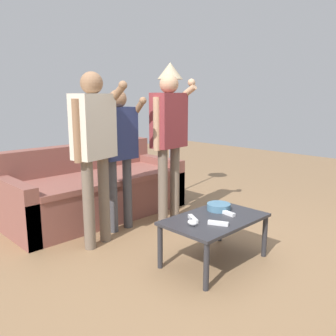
{
  "coord_description": "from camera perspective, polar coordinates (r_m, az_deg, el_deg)",
  "views": [
    {
      "loc": [
        -2.32,
        -1.93,
        1.41
      ],
      "look_at": [
        -0.05,
        0.38,
        0.75
      ],
      "focal_mm": 38.02,
      "sensor_mm": 36.0,
      "label": 1
    }
  ],
  "objects": [
    {
      "name": "coffee_table",
      "position": [
        3.07,
        7.5,
        -8.8
      ],
      "size": [
        0.88,
        0.56,
        0.4
      ],
      "color": "#2D2D33",
      "rests_on": "ground"
    },
    {
      "name": "game_remote_nunchuk",
      "position": [
        2.86,
        3.91,
        -8.71
      ],
      "size": [
        0.06,
        0.09,
        0.05
      ],
      "color": "white",
      "rests_on": "coffee_table"
    },
    {
      "name": "player_left",
      "position": [
        3.32,
        -11.75,
        4.51
      ],
      "size": [
        0.51,
        0.33,
        1.62
      ],
      "color": "#756656",
      "rests_on": "ground"
    },
    {
      "name": "game_remote_wand_spare",
      "position": [
        2.89,
        8.05,
        -8.75
      ],
      "size": [
        0.1,
        0.16,
        0.03
      ],
      "color": "white",
      "rests_on": "coffee_table"
    },
    {
      "name": "snack_bowl",
      "position": [
        3.25,
        8.12,
        -6.17
      ],
      "size": [
        0.21,
        0.21,
        0.06
      ],
      "primitive_type": "cylinder",
      "color": "teal",
      "rests_on": "coffee_table"
    },
    {
      "name": "couch",
      "position": [
        4.34,
        -11.61,
        -3.61
      ],
      "size": [
        2.09,
        0.92,
        0.82
      ],
      "color": "brown",
      "rests_on": "ground"
    },
    {
      "name": "floor_lamp",
      "position": [
        4.93,
        0.34,
        13.8
      ],
      "size": [
        0.35,
        0.35,
        1.85
      ],
      "color": "#2D2D33",
      "rests_on": "ground"
    },
    {
      "name": "player_center",
      "position": [
        3.69,
        -7.86,
        3.86
      ],
      "size": [
        0.44,
        0.31,
        1.47
      ],
      "color": "#47474C",
      "rests_on": "ground"
    },
    {
      "name": "player_right",
      "position": [
        3.89,
        0.18,
        5.89
      ],
      "size": [
        0.5,
        0.32,
        1.63
      ],
      "color": "#756656",
      "rests_on": "ground"
    },
    {
      "name": "game_remote_wand_far",
      "position": [
        3.14,
        9.57,
        -7.14
      ],
      "size": [
        0.06,
        0.15,
        0.03
      ],
      "color": "white",
      "rests_on": "coffee_table"
    },
    {
      "name": "game_remote_wand_near",
      "position": [
        2.97,
        4.02,
        -8.12
      ],
      "size": [
        0.11,
        0.16,
        0.03
      ],
      "color": "white",
      "rests_on": "coffee_table"
    },
    {
      "name": "ground_plane",
      "position": [
        3.33,
        5.35,
        -13.59
      ],
      "size": [
        12.0,
        12.0,
        0.0
      ],
      "primitive_type": "plane",
      "color": "#93704C"
    }
  ]
}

